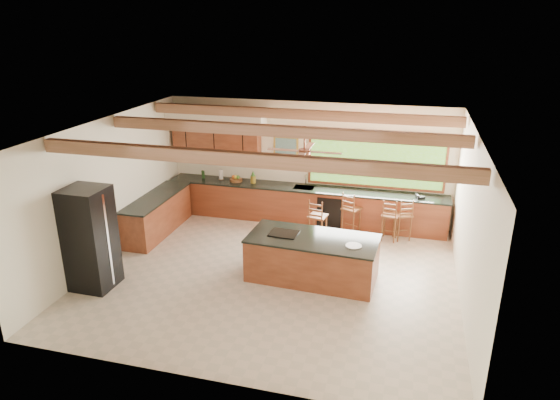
# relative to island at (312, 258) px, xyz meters

# --- Properties ---
(ground) EXTENTS (7.20, 7.20, 0.00)m
(ground) POSITION_rel_island_xyz_m (-0.79, -0.08, -0.44)
(ground) COLOR beige
(ground) RESTS_ON ground
(room_shell) EXTENTS (7.27, 6.54, 3.02)m
(room_shell) POSITION_rel_island_xyz_m (-0.96, 0.57, 1.77)
(room_shell) COLOR white
(room_shell) RESTS_ON ground
(counter_run) EXTENTS (7.12, 3.10, 1.25)m
(counter_run) POSITION_rel_island_xyz_m (-1.61, 2.44, 0.02)
(counter_run) COLOR brown
(counter_run) RESTS_ON ground
(island) EXTENTS (2.59, 1.32, 0.90)m
(island) POSITION_rel_island_xyz_m (0.00, 0.00, 0.00)
(island) COLOR brown
(island) RESTS_ON ground
(refrigerator) EXTENTS (0.79, 0.77, 2.00)m
(refrigerator) POSITION_rel_island_xyz_m (-4.01, -1.37, 0.56)
(refrigerator) COLOR black
(refrigerator) RESTS_ON ground
(bar_stool_a) EXTENTS (0.51, 0.51, 1.07)m
(bar_stool_a) POSITION_rel_island_xyz_m (0.47, 2.31, 0.19)
(bar_stool_a) COLOR brown
(bar_stool_a) RESTS_ON ground
(bar_stool_b) EXTENTS (0.45, 0.45, 1.09)m
(bar_stool_b) POSITION_rel_island_xyz_m (-0.21, 1.61, 0.20)
(bar_stool_b) COLOR brown
(bar_stool_b) RESTS_ON ground
(bar_stool_c) EXTENTS (0.41, 0.41, 1.03)m
(bar_stool_c) POSITION_rel_island_xyz_m (1.38, 2.20, 0.16)
(bar_stool_c) COLOR brown
(bar_stool_c) RESTS_ON ground
(bar_stool_d) EXTENTS (0.49, 0.49, 1.02)m
(bar_stool_d) POSITION_rel_island_xyz_m (1.66, 2.31, 0.16)
(bar_stool_d) COLOR brown
(bar_stool_d) RESTS_ON ground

